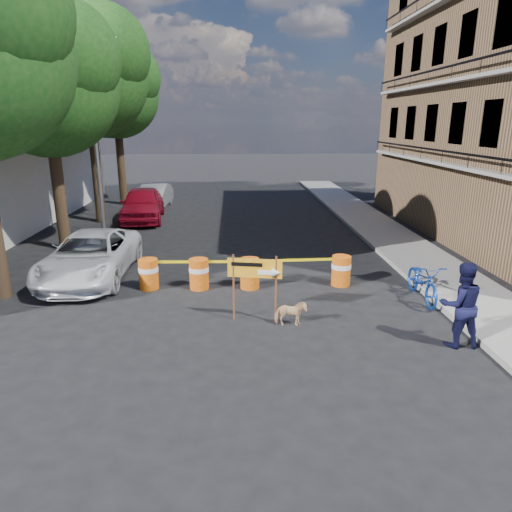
{
  "coord_description": "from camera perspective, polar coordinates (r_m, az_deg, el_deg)",
  "views": [
    {
      "loc": [
        -0.36,
        -10.27,
        4.73
      ],
      "look_at": [
        0.24,
        1.28,
        1.3
      ],
      "focal_mm": 32.0,
      "sensor_mm": 36.0,
      "label": 1
    }
  ],
  "objects": [
    {
      "name": "barrel_mid_left",
      "position": [
        13.4,
        -7.14,
        -2.16
      ],
      "size": [
        0.58,
        0.58,
        0.9
      ],
      "color": "#C63D0B",
      "rests_on": "ground"
    },
    {
      "name": "tree_mid_a",
      "position": [
        18.46,
        -24.61,
        19.07
      ],
      "size": [
        5.25,
        5.0,
        8.68
      ],
      "color": "#332316",
      "rests_on": "ground"
    },
    {
      "name": "suv_white",
      "position": [
        15.07,
        -20.0,
        -0.01
      ],
      "size": [
        2.39,
        5.09,
        1.41
      ],
      "primitive_type": "imported",
      "rotation": [
        0.0,
        0.0,
        -0.01
      ],
      "color": "white",
      "rests_on": "ground"
    },
    {
      "name": "sedan_silver",
      "position": [
        26.41,
        -12.59,
        7.27
      ],
      "size": [
        1.67,
        4.17,
        1.35
      ],
      "primitive_type": "imported",
      "rotation": [
        0.0,
        0.0,
        -0.06
      ],
      "color": "#A5A6AC",
      "rests_on": "ground"
    },
    {
      "name": "barrel_far_right",
      "position": [
        13.82,
        10.59,
        -1.73
      ],
      "size": [
        0.58,
        0.58,
        0.9
      ],
      "color": "#C63D0B",
      "rests_on": "ground"
    },
    {
      "name": "streetlamp",
      "position": [
        20.55,
        -19.37,
        14.62
      ],
      "size": [
        1.25,
        0.18,
        8.0
      ],
      "color": "gray",
      "rests_on": "ground"
    },
    {
      "name": "sidewalk_east",
      "position": [
        18.15,
        18.32,
        0.79
      ],
      "size": [
        2.4,
        40.0,
        0.15
      ],
      "primitive_type": "cube",
      "color": "gray",
      "rests_on": "ground"
    },
    {
      "name": "detour_sign",
      "position": [
        10.88,
        0.65,
        -2.26
      ],
      "size": [
        1.3,
        0.4,
        1.69
      ],
      "rotation": [
        0.0,
        0.0,
        -0.19
      ],
      "color": "#592D19",
      "rests_on": "ground"
    },
    {
      "name": "pedestrian",
      "position": [
        10.76,
        24.23,
        -5.59
      ],
      "size": [
        0.95,
        0.75,
        1.9
      ],
      "primitive_type": "imported",
      "rotation": [
        0.0,
        0.0,
        3.11
      ],
      "color": "black",
      "rests_on": "ground"
    },
    {
      "name": "dog",
      "position": [
        11.0,
        4.34,
        -7.17
      ],
      "size": [
        0.77,
        0.38,
        0.64
      ],
      "primitive_type": "imported",
      "rotation": [
        0.0,
        0.0,
        1.52
      ],
      "color": "#E4B983",
      "rests_on": "ground"
    },
    {
      "name": "barrel_far_left",
      "position": [
        13.66,
        -13.28,
        -2.12
      ],
      "size": [
        0.58,
        0.58,
        0.9
      ],
      "color": "#C63D0B",
      "rests_on": "ground"
    },
    {
      "name": "barrel_mid_right",
      "position": [
        13.35,
        -0.78,
        -2.1
      ],
      "size": [
        0.58,
        0.58,
        0.9
      ],
      "color": "#C63D0B",
      "rests_on": "ground"
    },
    {
      "name": "sedan_red",
      "position": [
        23.24,
        -14.03,
        6.31
      ],
      "size": [
        2.34,
        4.92,
        1.63
      ],
      "primitive_type": "imported",
      "rotation": [
        0.0,
        0.0,
        0.09
      ],
      "color": "maroon",
      "rests_on": "ground"
    },
    {
      "name": "bicycle",
      "position": [
        13.11,
        20.34,
        -0.88
      ],
      "size": [
        0.76,
        1.12,
        2.09
      ],
      "primitive_type": "imported",
      "rotation": [
        0.0,
        0.0,
        -0.03
      ],
      "color": "#143DA2",
      "rests_on": "ground"
    },
    {
      "name": "tree_far",
      "position": [
        28.05,
        -17.06,
        18.86
      ],
      "size": [
        5.04,
        4.8,
        8.84
      ],
      "color": "#332316",
      "rests_on": "ground"
    },
    {
      "name": "ground",
      "position": [
        11.31,
        -0.9,
        -8.2
      ],
      "size": [
        120.0,
        120.0,
        0.0
      ],
      "primitive_type": "plane",
      "color": "black",
      "rests_on": "ground"
    },
    {
      "name": "tree_mid_b",
      "position": [
        23.26,
        -20.19,
        20.46
      ],
      "size": [
        5.67,
        5.4,
        9.62
      ],
      "color": "#332316",
      "rests_on": "ground"
    }
  ]
}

